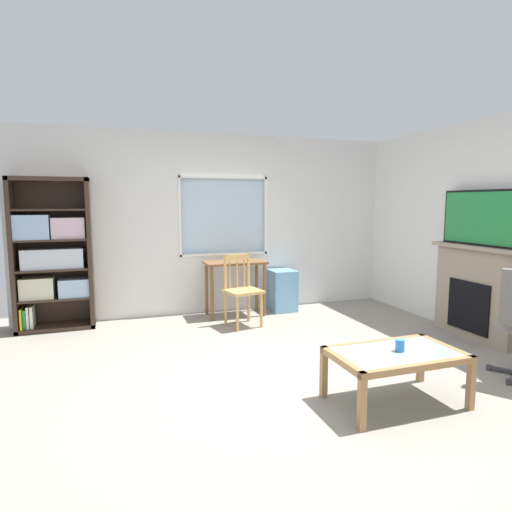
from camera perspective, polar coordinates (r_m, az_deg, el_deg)
ground at (r=4.06m, az=3.18°, el=-15.77°), size 6.25×6.13×0.02m
wall_back_with_window at (r=6.19m, az=-5.83°, el=4.09°), size 5.25×0.15×2.51m
bookshelf at (r=5.86m, az=-25.23°, el=-0.02°), size 0.90×0.38×1.86m
desk_under_window at (r=5.98m, az=-2.75°, el=-2.08°), size 0.84×0.43×0.76m
wooden_chair at (r=5.51m, az=-1.87°, el=-4.44°), size 0.49×0.48×0.90m
plastic_drawer_unit at (r=6.32m, az=3.42°, el=-4.50°), size 0.35×0.40×0.59m
fireplace at (r=5.56m, az=26.88°, el=-4.27°), size 0.26×1.16×1.08m
tv at (r=5.45m, az=27.25°, el=4.48°), size 0.06×1.00×0.62m
coffee_table at (r=3.62m, az=17.90°, el=-12.72°), size 1.00×0.61×0.42m
sippy_cup at (r=3.60m, az=18.39°, el=-11.08°), size 0.07×0.07×0.09m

